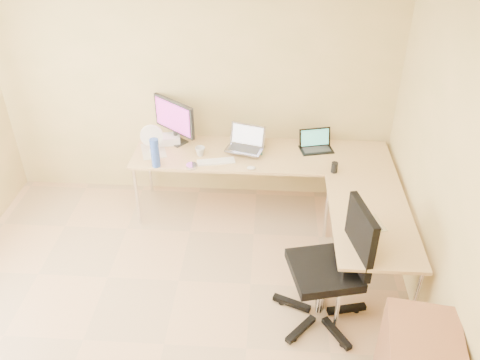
# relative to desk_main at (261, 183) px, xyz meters

# --- Properties ---
(floor) EXTENTS (4.50, 4.50, 0.00)m
(floor) POSITION_rel_desk_main_xyz_m (-0.72, -1.85, -0.36)
(floor) COLOR tan
(floor) RESTS_ON ground
(ceiling) EXTENTS (4.50, 4.50, 0.00)m
(ceiling) POSITION_rel_desk_main_xyz_m (-0.72, -1.85, 2.24)
(ceiling) COLOR white
(ceiling) RESTS_ON ground
(wall_back) EXTENTS (4.50, 0.00, 4.50)m
(wall_back) POSITION_rel_desk_main_xyz_m (-0.72, 0.40, 0.93)
(wall_back) COLOR #D9BA7A
(wall_back) RESTS_ON ground
(wall_right) EXTENTS (0.00, 4.50, 4.50)m
(wall_right) POSITION_rel_desk_main_xyz_m (1.38, -1.85, 0.93)
(wall_right) COLOR #D9BA7A
(wall_right) RESTS_ON ground
(desk_main) EXTENTS (2.65, 0.70, 0.73)m
(desk_main) POSITION_rel_desk_main_xyz_m (0.00, 0.00, 0.00)
(desk_main) COLOR tan
(desk_main) RESTS_ON ground
(desk_return) EXTENTS (0.70, 1.30, 0.73)m
(desk_return) POSITION_rel_desk_main_xyz_m (0.98, -1.00, 0.00)
(desk_return) COLOR tan
(desk_return) RESTS_ON ground
(monitor) EXTENTS (0.56, 0.50, 0.49)m
(monitor) POSITION_rel_desk_main_xyz_m (-0.92, 0.20, 0.61)
(monitor) COLOR black
(monitor) RESTS_ON desk_main
(book_stack) EXTENTS (0.22, 0.29, 0.05)m
(book_stack) POSITION_rel_desk_main_xyz_m (-0.09, 0.12, 0.39)
(book_stack) COLOR #216A5D
(book_stack) RESTS_ON desk_main
(laptop_center) EXTENTS (0.43, 0.37, 0.24)m
(laptop_center) POSITION_rel_desk_main_xyz_m (-0.17, 0.01, 0.53)
(laptop_center) COLOR #9291A7
(laptop_center) RESTS_ON desk_main
(laptop_black) EXTENTS (0.38, 0.32, 0.21)m
(laptop_black) POSITION_rel_desk_main_xyz_m (0.57, 0.12, 0.47)
(laptop_black) COLOR black
(laptop_black) RESTS_ON desk_main
(keyboard) EXTENTS (0.39, 0.19, 0.02)m
(keyboard) POSITION_rel_desk_main_xyz_m (-0.45, -0.19, 0.37)
(keyboard) COLOR white
(keyboard) RESTS_ON desk_main
(mouse) EXTENTS (0.10, 0.07, 0.03)m
(mouse) POSITION_rel_desk_main_xyz_m (-0.09, -0.30, 0.38)
(mouse) COLOR silver
(mouse) RESTS_ON desk_main
(mug) EXTENTS (0.13, 0.13, 0.09)m
(mug) POSITION_rel_desk_main_xyz_m (-0.63, -0.06, 0.41)
(mug) COLOR silver
(mug) RESTS_ON desk_main
(cd_stack) EXTENTS (0.15, 0.15, 0.03)m
(cd_stack) POSITION_rel_desk_main_xyz_m (-0.68, -0.30, 0.38)
(cd_stack) COLOR silver
(cd_stack) RESTS_ON desk_main
(water_bottle) EXTENTS (0.11, 0.11, 0.30)m
(water_bottle) POSITION_rel_desk_main_xyz_m (-1.04, -0.30, 0.52)
(water_bottle) COLOR #2A4AA5
(water_bottle) RESTS_ON desk_main
(papers) EXTENTS (0.33, 0.40, 0.01)m
(papers) POSITION_rel_desk_main_xyz_m (-1.13, -0.01, 0.37)
(papers) COLOR beige
(papers) RESTS_ON desk_main
(white_box) EXTENTS (0.26, 0.21, 0.08)m
(white_box) POSITION_rel_desk_main_xyz_m (-0.99, 0.18, 0.41)
(white_box) COLOR white
(white_box) RESTS_ON desk_main
(desk_fan) EXTENTS (0.27, 0.27, 0.29)m
(desk_fan) POSITION_rel_desk_main_xyz_m (-1.12, -0.01, 0.51)
(desk_fan) COLOR white
(desk_fan) RESTS_ON desk_main
(black_cup) EXTENTS (0.07, 0.07, 0.11)m
(black_cup) POSITION_rel_desk_main_xyz_m (0.71, -0.30, 0.42)
(black_cup) COLOR black
(black_cup) RESTS_ON desk_main
(laptop_return) EXTENTS (0.35, 0.31, 0.19)m
(laptop_return) POSITION_rel_desk_main_xyz_m (0.92, -1.11, 0.46)
(laptop_return) COLOR silver
(laptop_return) RESTS_ON desk_return
(office_chair) EXTENTS (0.82, 0.82, 1.13)m
(office_chair) POSITION_rel_desk_main_xyz_m (0.55, -1.48, 0.14)
(office_chair) COLOR black
(office_chair) RESTS_ON ground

